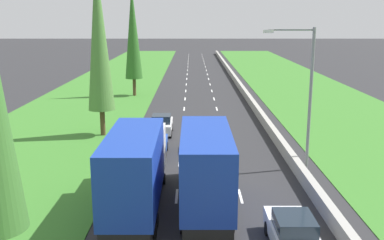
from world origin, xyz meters
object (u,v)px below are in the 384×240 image
object	(u,v)px
street_light_mast	(306,89)
poplar_tree_third	(134,32)
blue_hatchback_left_lane	(155,144)
blue_box_truck_left_lane	(137,168)
silver_sedan_centre_lane	(206,139)
blue_box_truck_centre_lane	(206,166)
white_hatchback_left_lane	(163,125)
poplar_tree_second	(99,35)
white_sedan_right_lane	(294,234)

from	to	relation	value
street_light_mast	poplar_tree_third	bearing A→B (deg)	117.39
blue_hatchback_left_lane	street_light_mast	world-z (taller)	street_light_mast
blue_box_truck_left_lane	street_light_mast	xyz separation A→B (m)	(9.90, 6.35, 3.05)
silver_sedan_centre_lane	blue_hatchback_left_lane	size ratio (longest dim) A/B	1.15
blue_box_truck_centre_lane	street_light_mast	distance (m)	9.25
blue_hatchback_left_lane	white_hatchback_left_lane	bearing A→B (deg)	88.85
blue_box_truck_left_lane	street_light_mast	bearing A→B (deg)	32.70
blue_box_truck_centre_lane	blue_box_truck_left_lane	bearing A→B (deg)	-172.93
blue_box_truck_centre_lane	blue_hatchback_left_lane	size ratio (longest dim) A/B	2.41
blue_box_truck_centre_lane	poplar_tree_second	bearing A→B (deg)	119.63
blue_box_truck_left_lane	poplar_tree_second	distance (m)	16.50
white_sedan_right_lane	street_light_mast	size ratio (longest dim) A/B	0.50
blue_hatchback_left_lane	poplar_tree_second	xyz separation A→B (m)	(-4.75, 5.61, 7.40)
silver_sedan_centre_lane	blue_hatchback_left_lane	world-z (taller)	blue_hatchback_left_lane
poplar_tree_second	street_light_mast	bearing A→B (deg)	-29.76
silver_sedan_centre_lane	blue_box_truck_left_lane	bearing A→B (deg)	-109.64
blue_box_truck_left_lane	blue_box_truck_centre_lane	xyz separation A→B (m)	(3.48, 0.43, 0.00)
blue_hatchback_left_lane	poplar_tree_second	bearing A→B (deg)	130.25
silver_sedan_centre_lane	white_hatchback_left_lane	xyz separation A→B (m)	(-3.53, 4.29, 0.02)
blue_box_truck_left_lane	blue_box_truck_centre_lane	distance (m)	3.51
blue_box_truck_left_lane	white_sedan_right_lane	bearing A→B (deg)	-31.38
white_sedan_right_lane	blue_hatchback_left_lane	xyz separation A→B (m)	(-6.85, 13.30, 0.02)
blue_box_truck_left_lane	blue_box_truck_centre_lane	size ratio (longest dim) A/B	1.00
blue_box_truck_centre_lane	poplar_tree_second	xyz separation A→B (m)	(-8.08, 14.21, 6.05)
blue_box_truck_centre_lane	silver_sedan_centre_lane	bearing A→B (deg)	88.21
street_light_mast	white_hatchback_left_lane	bearing A→B (deg)	138.26
white_sedan_right_lane	poplar_tree_second	bearing A→B (deg)	121.52
silver_sedan_centre_lane	street_light_mast	bearing A→B (deg)	-35.22
blue_box_truck_left_lane	white_sedan_right_lane	distance (m)	8.32
blue_box_truck_centre_lane	white_sedan_right_lane	xyz separation A→B (m)	(3.52, -4.70, -1.37)
blue_box_truck_centre_lane	white_sedan_right_lane	world-z (taller)	blue_box_truck_centre_lane
silver_sedan_centre_lane	poplar_tree_third	xyz separation A→B (m)	(-8.21, 23.31, 7.00)
blue_box_truck_left_lane	poplar_tree_third	size ratio (longest dim) A/B	0.70
blue_box_truck_left_lane	poplar_tree_third	distance (m)	34.71
blue_box_truck_centre_lane	poplar_tree_second	world-z (taller)	poplar_tree_second
blue_box_truck_left_lane	poplar_tree_third	world-z (taller)	poplar_tree_third
silver_sedan_centre_lane	street_light_mast	size ratio (longest dim) A/B	0.50
silver_sedan_centre_lane	white_sedan_right_lane	distance (m)	15.27
blue_box_truck_left_lane	blue_box_truck_centre_lane	world-z (taller)	same
white_sedan_right_lane	poplar_tree_second	xyz separation A→B (m)	(-11.60, 18.91, 7.42)
silver_sedan_centre_lane	poplar_tree_third	bearing A→B (deg)	109.41
blue_hatchback_left_lane	street_light_mast	bearing A→B (deg)	-15.36
white_hatchback_left_lane	blue_hatchback_left_lane	bearing A→B (deg)	-91.15
blue_box_truck_centre_lane	poplar_tree_third	bearing A→B (deg)	103.24
blue_hatchback_left_lane	street_light_mast	distance (m)	11.02
blue_box_truck_centre_lane	white_hatchback_left_lane	bearing A→B (deg)	102.48
silver_sedan_centre_lane	white_hatchback_left_lane	bearing A→B (deg)	129.48
blue_box_truck_left_lane	blue_hatchback_left_lane	distance (m)	9.13
poplar_tree_third	street_light_mast	world-z (taller)	poplar_tree_third
silver_sedan_centre_lane	blue_hatchback_left_lane	bearing A→B (deg)	-156.01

